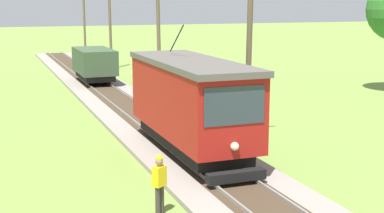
{
  "coord_description": "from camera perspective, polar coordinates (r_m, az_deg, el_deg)",
  "views": [
    {
      "loc": [
        -7.25,
        -3.74,
        6.04
      ],
      "look_at": [
        0.56,
        17.12,
        1.73
      ],
      "focal_mm": 51.54,
      "sensor_mm": 36.0,
      "label": 1
    }
  ],
  "objects": [
    {
      "name": "track_worker",
      "position": [
        15.77,
        -3.38,
        -7.77
      ],
      "size": [
        0.45,
        0.41,
        1.78
      ],
      "rotation": [
        0.0,
        0.0,
        2.13
      ],
      "color": "#38332D",
      "rests_on": "ground"
    },
    {
      "name": "utility_pole_near_tram",
      "position": [
        23.43,
        5.91,
        5.48
      ],
      "size": [
        1.4,
        0.42,
        7.48
      ],
      "color": "brown",
      "rests_on": "ground"
    },
    {
      "name": "utility_pole_mid",
      "position": [
        35.42,
        -3.48,
        7.41
      ],
      "size": [
        1.4,
        0.59,
        7.56
      ],
      "color": "brown",
      "rests_on": "ground"
    },
    {
      "name": "gravel_pile",
      "position": [
        47.25,
        -4.84,
        4.18
      ],
      "size": [
        2.5,
        2.5,
        1.03
      ],
      "primitive_type": "cone",
      "color": "#9E998E",
      "rests_on": "ground"
    },
    {
      "name": "utility_pole_far",
      "position": [
        49.41,
        -8.49,
        8.7
      ],
      "size": [
        1.4,
        0.63,
        8.23
      ],
      "color": "brown",
      "rests_on": "ground"
    },
    {
      "name": "freight_car",
      "position": [
        40.27,
        -10.07,
        4.38
      ],
      "size": [
        2.4,
        5.2,
        2.31
      ],
      "color": "#384C33",
      "rests_on": "rail_right"
    },
    {
      "name": "red_tram",
      "position": [
        21.15,
        -0.13,
        0.46
      ],
      "size": [
        2.6,
        8.54,
        4.79
      ],
      "color": "maroon",
      "rests_on": "rail_right"
    },
    {
      "name": "utility_pole_distant",
      "position": [
        62.48,
        -11.09,
        8.79
      ],
      "size": [
        1.4,
        0.29,
        7.66
      ],
      "color": "brown",
      "rests_on": "ground"
    }
  ]
}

